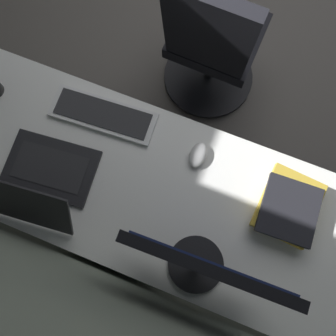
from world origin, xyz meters
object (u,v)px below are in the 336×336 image
Objects in this scene: mouse_spare at (198,155)px; office_chair at (212,48)px; book_stack_near at (289,208)px; monitor_primary at (203,266)px; drawer_pedestal at (145,205)px; laptop_leftmost at (41,182)px; keyboard_main at (103,115)px.

office_chair is at bearing -77.76° from mouse_spare.
monitor_primary is at bearing 51.68° from book_stack_near.
drawer_pedestal is 0.56m from laptop_leftmost.
office_chair is at bearing -75.03° from monitor_primary.
keyboard_main is 4.12× the size of mouse_spare.
monitor_primary is 4.47× the size of mouse_spare.
monitor_primary reaches higher than laptop_leftmost.
office_chair is (0.14, -0.65, -0.29)m from mouse_spare.
monitor_primary reaches higher than keyboard_main.
book_stack_near is at bearing 173.50° from keyboard_main.
monitor_primary is at bearing 150.88° from drawer_pedestal.
laptop_leftmost is at bearing -5.35° from monitor_primary.
mouse_spare is (-0.41, 0.02, 0.01)m from keyboard_main.
drawer_pedestal is 0.69m from book_stack_near.
laptop_leftmost is at bearing 69.74° from office_chair.
mouse_spare is at bearing 177.44° from keyboard_main.
keyboard_main is at bearing -43.07° from drawer_pedestal.
laptop_leftmost is (0.34, 0.10, 0.43)m from drawer_pedestal.
office_chair is (0.52, -0.72, -0.31)m from book_stack_near.
keyboard_main is 0.79m from book_stack_near.
keyboard_main is 0.41m from mouse_spare.
keyboard_main is at bearing -6.50° from book_stack_near.
monitor_primary is 1.08× the size of keyboard_main.
mouse_spare reaches higher than drawer_pedestal.
monitor_primary reaches higher than drawer_pedestal.
drawer_pedestal is 0.48m from mouse_spare.
book_stack_near is at bearing -164.22° from laptop_leftmost.
book_stack_near reaches higher than keyboard_main.
monitor_primary is 0.45m from book_stack_near.
office_chair is (-0.27, -0.63, -0.28)m from keyboard_main.
mouse_spare is at bearing -70.49° from monitor_primary.
monitor_primary is 1.19m from office_chair.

